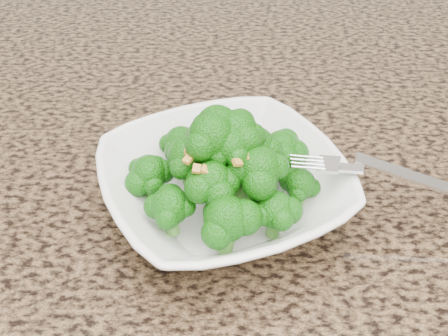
# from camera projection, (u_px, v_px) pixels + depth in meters

# --- Properties ---
(granite_counter) EXTENTS (1.64, 1.04, 0.03)m
(granite_counter) POSITION_uv_depth(u_px,v_px,m) (130.00, 173.00, 0.59)
(granite_counter) COLOR brown
(granite_counter) RESTS_ON cabinet
(bowl) EXTENTS (0.28, 0.28, 0.05)m
(bowl) POSITION_uv_depth(u_px,v_px,m) (224.00, 188.00, 0.51)
(bowl) COLOR white
(bowl) RESTS_ON granite_counter
(broccoli_pile) EXTENTS (0.19, 0.19, 0.07)m
(broccoli_pile) POSITION_uv_depth(u_px,v_px,m) (224.00, 134.00, 0.47)
(broccoli_pile) COLOR #14660B
(broccoli_pile) RESTS_ON bowl
(garlic_topping) EXTENTS (0.11, 0.11, 0.01)m
(garlic_topping) POSITION_uv_depth(u_px,v_px,m) (224.00, 97.00, 0.45)
(garlic_topping) COLOR gold
(garlic_topping) RESTS_ON broccoli_pile
(fork) EXTENTS (0.19, 0.08, 0.01)m
(fork) POSITION_uv_depth(u_px,v_px,m) (355.00, 168.00, 0.48)
(fork) COLOR silver
(fork) RESTS_ON bowl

